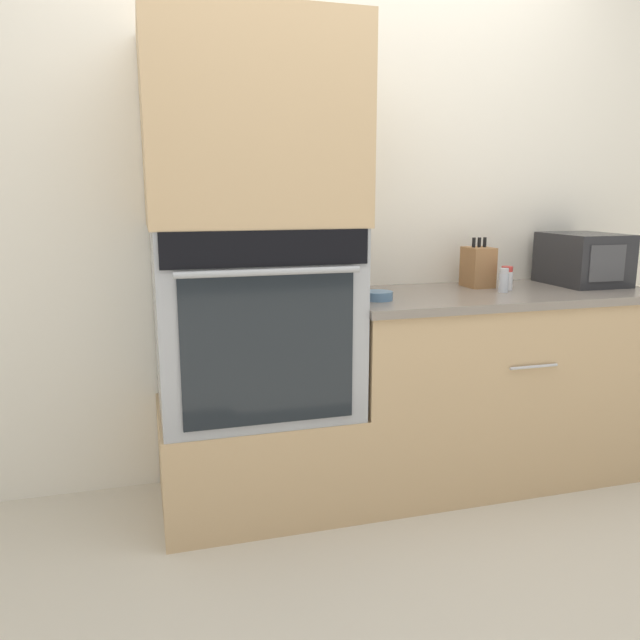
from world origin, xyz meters
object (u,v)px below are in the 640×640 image
at_px(wall_oven, 254,319).
at_px(condiment_jar_near, 362,282).
at_px(condiment_jar_far, 507,278).
at_px(bowl, 378,296).
at_px(microwave, 583,259).
at_px(condiment_jar_mid, 503,281).
at_px(knife_block, 478,267).

height_order(wall_oven, condiment_jar_near, wall_oven).
bearing_deg(wall_oven, condiment_jar_far, 0.70).
relative_size(bowl, condiment_jar_near, 1.23).
xyz_separation_m(bowl, condiment_jar_near, (0.00, 0.20, 0.03)).
distance_m(microwave, condiment_jar_far, 0.45).
height_order(wall_oven, bowl, wall_oven).
bearing_deg(wall_oven, bowl, -9.15).
height_order(condiment_jar_near, condiment_jar_far, condiment_jar_far).
relative_size(condiment_jar_near, condiment_jar_mid, 0.92).
bearing_deg(bowl, condiment_jar_far, 8.21).
relative_size(wall_oven, microwave, 2.07).
relative_size(microwave, condiment_jar_mid, 3.50).
xyz_separation_m(condiment_jar_near, condiment_jar_far, (0.65, -0.10, 0.00)).
distance_m(wall_oven, bowl, 0.51).
xyz_separation_m(condiment_jar_mid, condiment_jar_far, (0.05, 0.05, 0.00)).
xyz_separation_m(microwave, knife_block, (-0.52, 0.07, -0.03)).
xyz_separation_m(microwave, condiment_jar_mid, (-0.49, -0.11, -0.07)).
bearing_deg(microwave, knife_block, 172.80).
bearing_deg(knife_block, bowl, -159.60).
distance_m(bowl, condiment_jar_mid, 0.61).
distance_m(condiment_jar_mid, condiment_jar_far, 0.07).
relative_size(knife_block, condiment_jar_far, 2.15).
relative_size(condiment_jar_mid, condiment_jar_far, 0.99).
xyz_separation_m(wall_oven, condiment_jar_far, (1.15, 0.01, 0.12)).
relative_size(knife_block, condiment_jar_near, 2.35).
distance_m(bowl, condiment_jar_near, 0.20).
bearing_deg(knife_block, condiment_jar_mid, -81.33).
bearing_deg(condiment_jar_far, condiment_jar_near, 170.84).
height_order(microwave, condiment_jar_near, microwave).
bearing_deg(condiment_jar_mid, condiment_jar_near, 165.11).
xyz_separation_m(wall_oven, condiment_jar_mid, (1.10, -0.04, 0.12)).
height_order(bowl, condiment_jar_near, condiment_jar_near).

